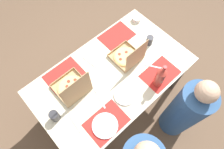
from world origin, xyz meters
The scene contains 19 objects.
ground_plane centered at (0.00, 0.00, 0.00)m, with size 6.00×6.00×0.00m, color brown.
dining_table centered at (0.00, 0.00, 0.65)m, with size 1.58×0.93×0.75m.
placemat_near_left centered at (-0.36, -0.32, 0.75)m, with size 0.36×0.26×0.00m, color red.
placemat_near_right centered at (0.36, -0.32, 0.75)m, with size 0.36×0.26×0.00m, color red.
placemat_far_left centered at (-0.36, 0.32, 0.75)m, with size 0.36×0.26×0.00m, color red.
placemat_far_right centered at (0.36, 0.32, 0.75)m, with size 0.36×0.26×0.00m, color red.
pizza_box_edge_far centered at (0.38, -0.13, 0.80)m, with size 0.29×0.30×0.33m.
pizza_box_corner_right centered at (-0.24, -0.03, 0.80)m, with size 0.27×0.28×0.31m.
plate_far_left centered at (0.06, 0.24, 0.76)m, with size 0.21×0.21×0.02m.
plate_near_right centered at (0.38, 0.33, 0.76)m, with size 0.23×0.23×0.02m.
soda_bottle centered at (-0.26, 0.36, 0.88)m, with size 0.09×0.09×0.32m.
cup_red centered at (-0.55, -0.01, 0.80)m, with size 0.07×0.07×0.10m, color #333338.
cup_clear_left centered at (0.66, -0.01, 0.81)m, with size 0.08×0.08×0.11m, color #333338.
condiment_bowl centered at (-0.68, -0.33, 0.78)m, with size 0.10×0.10×0.05m, color white.
fork_by_near_right centered at (-0.37, 0.22, 0.76)m, with size 0.19×0.02×0.01m, color #B7B7BC.
fork_by_near_left centered at (0.57, 0.14, 0.76)m, with size 0.19×0.02×0.01m, color #B7B7BC.
knife_by_far_right centered at (0.08, -0.26, 0.76)m, with size 0.21×0.02×0.01m, color #B7B7BC.
knife_by_far_left centered at (0.25, 0.11, 0.76)m, with size 0.21×0.02×0.01m, color #B7B7BC.
diner_left_seat centered at (-0.36, 0.73, 0.51)m, with size 0.32×0.32×1.13m.
Camera 1 is at (0.59, 0.65, 2.48)m, focal length 31.46 mm.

